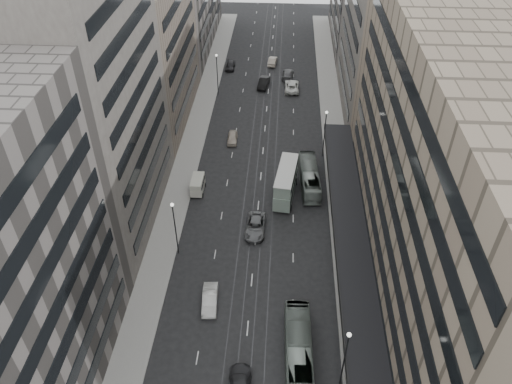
% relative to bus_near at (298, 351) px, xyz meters
% --- Properties ---
extents(ground, '(220.00, 220.00, 0.00)m').
position_rel_bus_near_xyz_m(ground, '(-5.50, 2.63, -1.60)').
color(ground, black).
rests_on(ground, ground).
extents(sidewalk_right, '(4.00, 125.00, 0.15)m').
position_rel_bus_near_xyz_m(sidewalk_right, '(6.50, 40.13, -1.52)').
color(sidewalk_right, gray).
rests_on(sidewalk_right, ground).
extents(sidewalk_left, '(4.00, 125.00, 0.15)m').
position_rel_bus_near_xyz_m(sidewalk_left, '(-17.50, 40.13, -1.52)').
color(sidewalk_left, gray).
rests_on(sidewalk_left, ground).
extents(department_store, '(19.20, 60.00, 30.00)m').
position_rel_bus_near_xyz_m(department_store, '(15.96, 10.63, 13.35)').
color(department_store, '#7F705D').
rests_on(department_store, ground).
extents(building_right_mid, '(15.00, 28.00, 24.00)m').
position_rel_bus_near_xyz_m(building_right_mid, '(16.00, 54.63, 10.40)').
color(building_right_mid, '#4F4B45').
rests_on(building_right_mid, ground).
extents(building_left_b, '(15.00, 26.00, 34.00)m').
position_rel_bus_near_xyz_m(building_left_b, '(-27.00, 21.63, 15.40)').
color(building_left_b, '#4F4B45').
rests_on(building_left_b, ground).
extents(building_left_c, '(15.00, 28.00, 25.00)m').
position_rel_bus_near_xyz_m(building_left_c, '(-27.00, 48.63, 10.90)').
color(building_left_c, '#695B51').
rests_on(building_left_c, ground).
extents(lamp_right_near, '(0.44, 0.44, 8.32)m').
position_rel_bus_near_xyz_m(lamp_right_near, '(4.20, -2.37, 3.61)').
color(lamp_right_near, '#262628').
rests_on(lamp_right_near, ground).
extents(lamp_right_far, '(0.44, 0.44, 8.32)m').
position_rel_bus_near_xyz_m(lamp_right_far, '(4.20, 37.63, 3.61)').
color(lamp_right_far, '#262628').
rests_on(lamp_right_far, ground).
extents(lamp_left_near, '(0.44, 0.44, 8.32)m').
position_rel_bus_near_xyz_m(lamp_left_near, '(-15.20, 14.63, 3.61)').
color(lamp_left_near, '#262628').
rests_on(lamp_left_near, ground).
extents(lamp_left_far, '(0.44, 0.44, 8.32)m').
position_rel_bus_near_xyz_m(lamp_left_far, '(-15.20, 57.63, 3.61)').
color(lamp_left_far, '#262628').
rests_on(lamp_left_far, ground).
extents(bus_near, '(3.01, 11.54, 3.19)m').
position_rel_bus_near_xyz_m(bus_near, '(0.00, 0.00, 0.00)').
color(bus_near, slate).
rests_on(bus_near, ground).
extents(bus_far, '(3.24, 10.84, 2.98)m').
position_rel_bus_near_xyz_m(bus_far, '(1.82, 29.90, -0.11)').
color(bus_far, gray).
rests_on(bus_far, ground).
extents(double_decker, '(3.58, 8.89, 4.73)m').
position_rel_bus_near_xyz_m(double_decker, '(-1.67, 27.05, 0.95)').
color(double_decker, gray).
rests_on(double_decker, ground).
extents(panel_van, '(1.86, 3.75, 2.36)m').
position_rel_bus_near_xyz_m(panel_van, '(-14.57, 27.32, -0.30)').
color(panel_van, beige).
rests_on(panel_van, ground).
extents(sedan_1, '(2.00, 4.86, 1.57)m').
position_rel_bus_near_xyz_m(sedan_1, '(-10.07, 6.74, -0.81)').
color(sedan_1, silver).
rests_on(sedan_1, ground).
extents(sedan_2, '(2.81, 5.71, 1.56)m').
position_rel_bus_near_xyz_m(sedan_2, '(-5.58, 19.39, -0.82)').
color(sedan_2, slate).
rests_on(sedan_2, ground).
extents(sedan_4, '(1.76, 4.13, 1.39)m').
position_rel_bus_near_xyz_m(sedan_4, '(-10.80, 41.19, -0.90)').
color(sedan_4, '#B7A898').
rests_on(sedan_4, ground).
extents(sedan_5, '(2.47, 5.41, 1.72)m').
position_rel_bus_near_xyz_m(sedan_5, '(-6.49, 61.57, -0.74)').
color(sedan_5, black).
rests_on(sedan_5, ground).
extents(sedan_6, '(2.77, 5.90, 1.63)m').
position_rel_bus_near_xyz_m(sedan_6, '(-0.88, 60.53, -0.78)').
color(sedan_6, white).
rests_on(sedan_6, ground).
extents(sedan_7, '(2.60, 5.44, 1.53)m').
position_rel_bus_near_xyz_m(sedan_7, '(-1.72, 65.98, -0.83)').
color(sedan_7, '#525254').
rests_on(sedan_7, ground).
extents(sedan_8, '(1.86, 4.57, 1.55)m').
position_rel_bus_near_xyz_m(sedan_8, '(-14.00, 69.51, -0.82)').
color(sedan_8, '#252427').
rests_on(sedan_8, ground).
extents(sedan_9, '(2.02, 4.78, 1.54)m').
position_rel_bus_near_xyz_m(sedan_9, '(-5.09, 72.18, -0.83)').
color(sedan_9, '#A59788').
rests_on(sedan_9, ground).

